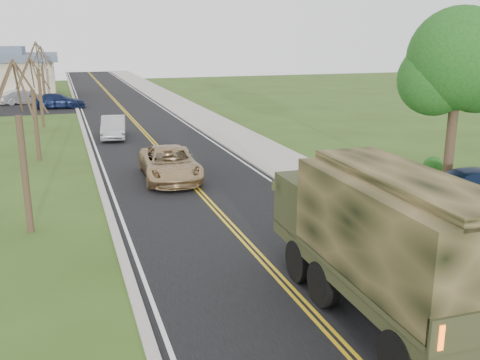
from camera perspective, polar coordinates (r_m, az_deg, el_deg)
name	(u,v)px	position (r m, az deg, el deg)	size (l,w,h in m)	color
ground	(340,344)	(12.98, 10.63, -16.82)	(160.00, 160.00, 0.00)	#2F4416
road	(126,113)	(50.30, -12.07, 7.04)	(8.00, 120.00, 0.01)	black
curb_right	(171,110)	(50.92, -7.40, 7.41)	(0.30, 120.00, 0.12)	#9E998E
sidewalk_right	(189,109)	(51.29, -5.47, 7.51)	(3.20, 120.00, 0.10)	#9E998E
curb_left	(79,114)	(50.00, -16.82, 6.73)	(0.30, 120.00, 0.10)	#9E998E
leafy_tree	(458,67)	(25.67, 22.25, 11.10)	(4.83, 4.50, 8.10)	#38281C
bare_tree_a	(23,161)	(20.01, -22.11, 1.93)	(1.93, 2.26, 6.08)	#38281C
bare_tree_b	(35,117)	(31.85, -21.01, 6.32)	(1.83, 2.14, 5.73)	#38281C
bare_tree_c	(40,91)	(43.73, -20.55, 8.91)	(2.04, 2.39, 6.42)	#38281C
bare_tree_d	(43,81)	(55.70, -20.24, 9.85)	(1.88, 2.20, 5.91)	#38281C
military_truck	(385,233)	(13.47, 15.25, -5.44)	(2.83, 7.78, 3.85)	black
suv_champagne	(170,164)	(26.27, -7.50, 1.74)	(2.60, 5.64, 1.57)	tan
sedan_silver	(113,127)	(37.78, -13.35, 5.49)	(1.57, 4.51, 1.49)	#A2A2A6
lot_car_silver	(23,96)	(59.93, -22.14, 8.25)	(1.60, 4.59, 1.51)	silver
lot_car_navy	(58,101)	(54.93, -18.80, 7.99)	(2.02, 4.97, 1.44)	#101A3C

